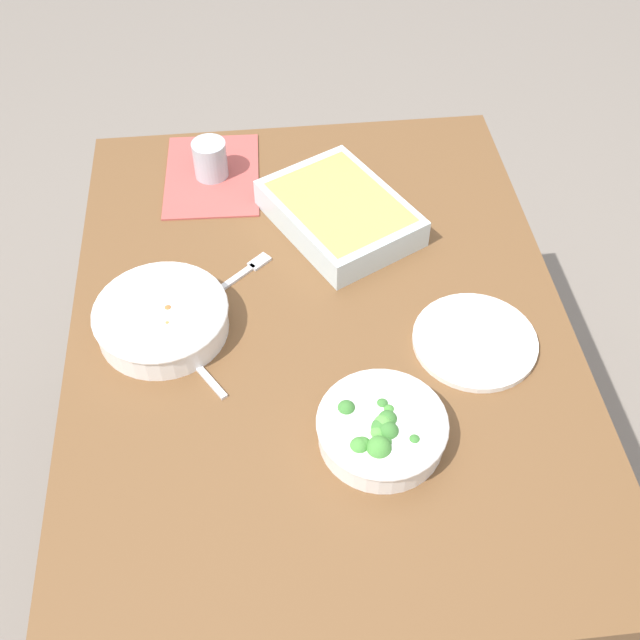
# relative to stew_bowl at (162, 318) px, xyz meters

# --- Properties ---
(ground_plane) EXTENTS (6.00, 6.00, 0.00)m
(ground_plane) POSITION_rel_stew_bowl_xyz_m (-0.01, -0.28, -0.77)
(ground_plane) COLOR slate
(dining_table) EXTENTS (1.20, 0.90, 0.74)m
(dining_table) POSITION_rel_stew_bowl_xyz_m (-0.01, -0.28, -0.12)
(dining_table) COLOR brown
(dining_table) RESTS_ON ground_plane
(placemat) EXTENTS (0.29, 0.21, 0.00)m
(placemat) POSITION_rel_stew_bowl_xyz_m (0.43, -0.09, -0.03)
(placemat) COLOR #B24C47
(placemat) RESTS_ON dining_table
(stew_bowl) EXTENTS (0.24, 0.24, 0.06)m
(stew_bowl) POSITION_rel_stew_bowl_xyz_m (0.00, 0.00, 0.00)
(stew_bowl) COLOR white
(stew_bowl) RESTS_ON dining_table
(broccoli_bowl) EXTENTS (0.21, 0.21, 0.07)m
(broccoli_bowl) POSITION_rel_stew_bowl_xyz_m (-0.27, -0.35, -0.00)
(broccoli_bowl) COLOR white
(broccoli_bowl) RESTS_ON dining_table
(baking_dish) EXTENTS (0.37, 0.33, 0.06)m
(baking_dish) POSITION_rel_stew_bowl_xyz_m (0.25, -0.35, 0.00)
(baking_dish) COLOR silver
(baking_dish) RESTS_ON dining_table
(drink_cup) EXTENTS (0.07, 0.07, 0.08)m
(drink_cup) POSITION_rel_stew_bowl_xyz_m (0.43, -0.09, 0.01)
(drink_cup) COLOR #B2BCC6
(drink_cup) RESTS_ON dining_table
(side_plate) EXTENTS (0.22, 0.22, 0.01)m
(side_plate) POSITION_rel_stew_bowl_xyz_m (-0.09, -0.55, -0.03)
(side_plate) COLOR white
(side_plate) RESTS_ON dining_table
(spoon_by_stew) EXTENTS (0.16, 0.11, 0.01)m
(spoon_by_stew) POSITION_rel_stew_bowl_xyz_m (-0.07, -0.04, -0.03)
(spoon_by_stew) COLOR silver
(spoon_by_stew) RESTS_ON dining_table
(fork_on_table) EXTENTS (0.13, 0.15, 0.01)m
(fork_on_table) POSITION_rel_stew_bowl_xyz_m (0.12, -0.14, -0.03)
(fork_on_table) COLOR silver
(fork_on_table) RESTS_ON dining_table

